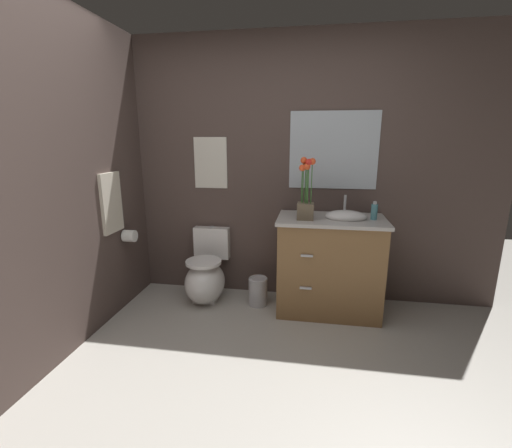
{
  "coord_description": "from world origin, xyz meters",
  "views": [
    {
      "loc": [
        0.46,
        -1.6,
        1.56
      ],
      "look_at": [
        -0.04,
        1.38,
        0.81
      ],
      "focal_mm": 24.37,
      "sensor_mm": 36.0,
      "label": 1
    }
  ],
  "objects_px": {
    "hanging_towel": "(111,203)",
    "flower_vase": "(306,196)",
    "trash_bin": "(258,291)",
    "wall_mirror": "(333,150)",
    "soap_bottle": "(374,211)",
    "toilet": "(206,276)",
    "toilet_paper_roll": "(130,236)",
    "vanity_cabinet": "(329,264)",
    "wall_poster": "(211,163)"
  },
  "relations": [
    {
      "from": "hanging_towel",
      "to": "vanity_cabinet",
      "type": "bearing_deg",
      "value": 9.6
    },
    {
      "from": "soap_bottle",
      "to": "hanging_towel",
      "type": "xyz_separation_m",
      "value": [
        -2.24,
        -0.32,
        0.06
      ]
    },
    {
      "from": "vanity_cabinet",
      "to": "toilet_paper_roll",
      "type": "height_order",
      "value": "vanity_cabinet"
    },
    {
      "from": "vanity_cabinet",
      "to": "wall_mirror",
      "type": "distance_m",
      "value": 1.04
    },
    {
      "from": "soap_bottle",
      "to": "trash_bin",
      "type": "bearing_deg",
      "value": 179.81
    },
    {
      "from": "hanging_towel",
      "to": "wall_poster",
      "type": "bearing_deg",
      "value": 40.63
    },
    {
      "from": "soap_bottle",
      "to": "toilet_paper_roll",
      "type": "xyz_separation_m",
      "value": [
        -2.19,
        -0.17,
        -0.27
      ]
    },
    {
      "from": "wall_poster",
      "to": "wall_mirror",
      "type": "xyz_separation_m",
      "value": [
        1.17,
        0.0,
        0.13
      ]
    },
    {
      "from": "wall_poster",
      "to": "hanging_towel",
      "type": "bearing_deg",
      "value": -139.37
    },
    {
      "from": "toilet",
      "to": "trash_bin",
      "type": "distance_m",
      "value": 0.53
    },
    {
      "from": "wall_mirror",
      "to": "toilet_paper_roll",
      "type": "xyz_separation_m",
      "value": [
        -1.83,
        -0.46,
        -0.77
      ]
    },
    {
      "from": "toilet",
      "to": "vanity_cabinet",
      "type": "height_order",
      "value": "vanity_cabinet"
    },
    {
      "from": "trash_bin",
      "to": "wall_poster",
      "type": "distance_m",
      "value": 1.33
    },
    {
      "from": "flower_vase",
      "to": "wall_mirror",
      "type": "distance_m",
      "value": 0.58
    },
    {
      "from": "soap_bottle",
      "to": "wall_mirror",
      "type": "height_order",
      "value": "wall_mirror"
    },
    {
      "from": "soap_bottle",
      "to": "wall_poster",
      "type": "relative_size",
      "value": 0.32
    },
    {
      "from": "wall_mirror",
      "to": "wall_poster",
      "type": "bearing_deg",
      "value": 180.0
    },
    {
      "from": "soap_bottle",
      "to": "hanging_towel",
      "type": "height_order",
      "value": "hanging_towel"
    },
    {
      "from": "soap_bottle",
      "to": "toilet",
      "type": "bearing_deg",
      "value": 178.94
    },
    {
      "from": "flower_vase",
      "to": "toilet",
      "type": "bearing_deg",
      "value": 173.4
    },
    {
      "from": "toilet_paper_roll",
      "to": "soap_bottle",
      "type": "bearing_deg",
      "value": 4.4
    },
    {
      "from": "hanging_towel",
      "to": "wall_mirror",
      "type": "bearing_deg",
      "value": 18.02
    },
    {
      "from": "flower_vase",
      "to": "hanging_towel",
      "type": "height_order",
      "value": "flower_vase"
    },
    {
      "from": "toilet",
      "to": "wall_poster",
      "type": "xyz_separation_m",
      "value": [
        0.0,
        0.27,
        1.08
      ]
    },
    {
      "from": "toilet",
      "to": "trash_bin",
      "type": "bearing_deg",
      "value": -2.76
    },
    {
      "from": "trash_bin",
      "to": "wall_poster",
      "type": "relative_size",
      "value": 0.55
    },
    {
      "from": "vanity_cabinet",
      "to": "trash_bin",
      "type": "height_order",
      "value": "vanity_cabinet"
    },
    {
      "from": "trash_bin",
      "to": "wall_poster",
      "type": "bearing_deg",
      "value": 150.55
    },
    {
      "from": "vanity_cabinet",
      "to": "wall_poster",
      "type": "height_order",
      "value": "wall_poster"
    },
    {
      "from": "soap_bottle",
      "to": "wall_mirror",
      "type": "xyz_separation_m",
      "value": [
        -0.35,
        0.3,
        0.5
      ]
    },
    {
      "from": "trash_bin",
      "to": "wall_mirror",
      "type": "xyz_separation_m",
      "value": [
        0.65,
        0.29,
        1.31
      ]
    },
    {
      "from": "soap_bottle",
      "to": "wall_mirror",
      "type": "distance_m",
      "value": 0.68
    },
    {
      "from": "trash_bin",
      "to": "wall_mirror",
      "type": "height_order",
      "value": "wall_mirror"
    },
    {
      "from": "flower_vase",
      "to": "trash_bin",
      "type": "xyz_separation_m",
      "value": [
        -0.43,
        0.08,
        -0.94
      ]
    },
    {
      "from": "toilet_paper_roll",
      "to": "flower_vase",
      "type": "bearing_deg",
      "value": 3.11
    },
    {
      "from": "vanity_cabinet",
      "to": "wall_mirror",
      "type": "height_order",
      "value": "wall_mirror"
    },
    {
      "from": "hanging_towel",
      "to": "flower_vase",
      "type": "bearing_deg",
      "value": 8.13
    },
    {
      "from": "toilet",
      "to": "flower_vase",
      "type": "distance_m",
      "value": 1.27
    },
    {
      "from": "toilet",
      "to": "wall_poster",
      "type": "distance_m",
      "value": 1.11
    },
    {
      "from": "flower_vase",
      "to": "hanging_towel",
      "type": "relative_size",
      "value": 1.02
    },
    {
      "from": "vanity_cabinet",
      "to": "wall_poster",
      "type": "relative_size",
      "value": 2.15
    },
    {
      "from": "flower_vase",
      "to": "toilet_paper_roll",
      "type": "bearing_deg",
      "value": -176.89
    },
    {
      "from": "trash_bin",
      "to": "wall_mirror",
      "type": "relative_size",
      "value": 0.34
    },
    {
      "from": "wall_mirror",
      "to": "hanging_towel",
      "type": "distance_m",
      "value": 2.03
    },
    {
      "from": "vanity_cabinet",
      "to": "soap_bottle",
      "type": "distance_m",
      "value": 0.61
    },
    {
      "from": "trash_bin",
      "to": "toilet_paper_roll",
      "type": "bearing_deg",
      "value": -171.73
    },
    {
      "from": "toilet",
      "to": "soap_bottle",
      "type": "xyz_separation_m",
      "value": [
        1.52,
        -0.03,
        0.71
      ]
    },
    {
      "from": "wall_mirror",
      "to": "flower_vase",
      "type": "bearing_deg",
      "value": -121.24
    },
    {
      "from": "flower_vase",
      "to": "toilet_paper_roll",
      "type": "distance_m",
      "value": 1.66
    },
    {
      "from": "toilet",
      "to": "soap_bottle",
      "type": "height_order",
      "value": "soap_bottle"
    }
  ]
}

